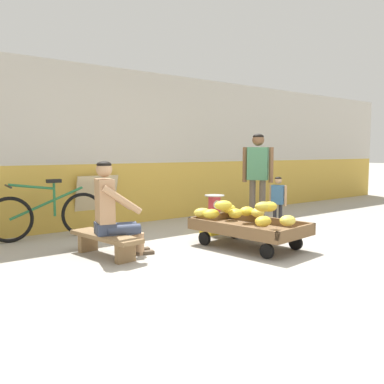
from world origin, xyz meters
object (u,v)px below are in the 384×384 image
customer_child (278,198)px  customer_adult (258,170)px  low_bench (106,240)px  vendor_seated (112,209)px  plastic_crate (214,224)px  sign_board (96,202)px  bicycle_near_left (47,214)px  banana_cart (249,229)px  weighing_scale (214,204)px

customer_child → customer_adult: bearing=90.9°
low_bench → vendor_seated: (0.09, -0.02, 0.37)m
customer_adult → plastic_crate: bearing=168.3°
customer_adult → customer_child: size_ratio=1.76×
low_bench → sign_board: sign_board is taller
low_bench → bicycle_near_left: 1.47m
customer_adult → vendor_seated: bearing=-177.3°
plastic_crate → bicycle_near_left: bearing=151.1°
plastic_crate → customer_adult: customer_adult is taller
banana_cart → low_bench: bearing=156.7°
banana_cart → customer_adult: bearing=38.7°
vendor_seated → banana_cart: bearing=-23.7°
banana_cart → customer_adult: size_ratio=1.00×
vendor_seated → customer_child: (2.65, -0.29, -0.03)m
weighing_scale → bicycle_near_left: bearing=151.1°
plastic_crate → customer_child: customer_child is taller
customer_adult → customer_child: customer_adult is taller
plastic_crate → weighing_scale: (0.00, -0.00, 0.30)m
vendor_seated → weighing_scale: bearing=8.7°
weighing_scale → customer_child: (0.78, -0.58, 0.08)m
bicycle_near_left → customer_adult: bearing=-24.7°
banana_cart → sign_board: bearing=111.0°
banana_cart → weighing_scale: size_ratio=5.09×
sign_board → customer_child: same height
weighing_scale → bicycle_near_left: (-2.14, 1.18, -0.10)m
weighing_scale → banana_cart: bearing=-105.0°
weighing_scale → sign_board: size_ratio=0.34×
customer_child → sign_board: bearing=133.7°
low_bench → weighing_scale: size_ratio=3.77×
plastic_crate → weighing_scale: bearing=-90.0°
low_bench → weighing_scale: bearing=7.7°
sign_board → customer_adult: (2.01, -1.69, 0.52)m
banana_cart → customer_child: customer_child is taller
weighing_scale → bicycle_near_left: size_ratio=0.18×
banana_cart → bicycle_near_left: bicycle_near_left is taller
bicycle_near_left → sign_board: size_ratio=1.90×
low_bench → vendor_seated: bearing=-14.6°
vendor_seated → low_bench: bearing=165.4°
weighing_scale → customer_adult: bearing=-11.7°
customer_child → banana_cart: bearing=-158.4°
banana_cart → plastic_crate: size_ratio=4.25×
low_bench → weighing_scale: 1.99m
banana_cart → weighing_scale: bearing=75.0°
banana_cart → customer_adult: (1.04, 0.83, 0.71)m
customer_adult → low_bench: bearing=-177.8°
bicycle_near_left → vendor_seated: bearing=-79.5°
low_bench → vendor_seated: vendor_seated is taller
plastic_crate → bicycle_near_left: bicycle_near_left is taller
vendor_seated → customer_adult: bearing=2.7°
bicycle_near_left → customer_child: customer_child is taller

